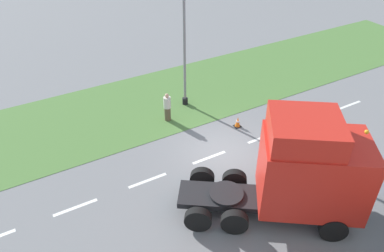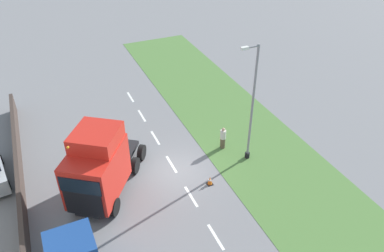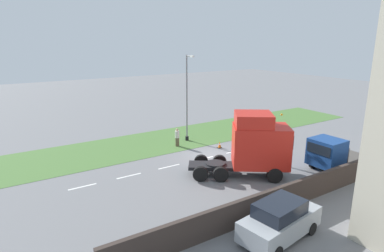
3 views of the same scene
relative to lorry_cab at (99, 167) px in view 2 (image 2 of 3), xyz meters
name	(u,v)px [view 2 (image 2 of 3)]	position (x,y,z in m)	size (l,w,h in m)	color
ground_plane	(175,171)	(-4.66, -0.42, -2.26)	(120.00, 120.00, 0.00)	slate
grass_verge	(256,148)	(-10.66, -0.42, -2.25)	(7.00, 44.00, 0.01)	#4C7538
lane_markings	(171,164)	(-4.66, -1.12, -2.26)	(0.16, 21.00, 0.00)	white
boundary_wall	(22,204)	(4.34, -0.42, -1.52)	(0.25, 24.00, 1.48)	#382D28
lorry_cab	(99,167)	(0.00, 0.00, 0.00)	(5.78, 6.75, 4.64)	black
lamp_post	(251,110)	(-9.45, 0.25, 1.45)	(1.28, 0.32, 7.97)	black
pedestrian	(223,138)	(-8.53, -1.37, -1.46)	(0.39, 0.39, 1.64)	brown
traffic_cone_lead	(210,181)	(-6.13, 1.56, -1.98)	(0.36, 0.36, 0.58)	black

